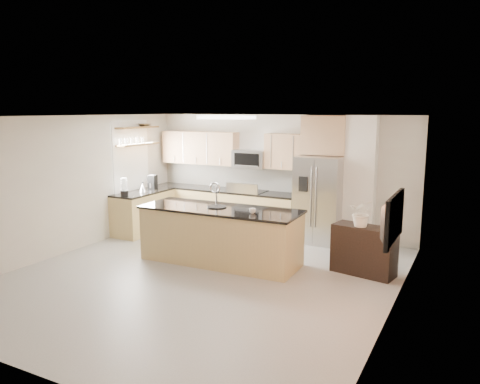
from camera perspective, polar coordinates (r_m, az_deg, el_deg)
The scene contains 27 objects.
floor at distance 7.83m, azimuth -4.74°, elevation -10.22°, with size 6.50×6.50×0.00m, color #A2A09B.
ceiling at distance 7.35m, azimuth -5.03°, elevation 9.16°, with size 6.00×6.50×0.02m, color silver.
wall_back at distance 10.34m, azimuth 4.76°, elevation 2.17°, with size 6.00×0.02×2.60m, color beige.
wall_front at distance 5.12m, azimuth -24.79°, elevation -6.85°, with size 6.00×0.02×2.60m, color beige.
wall_left at distance 9.41m, azimuth -20.53°, elevation 0.79°, with size 0.02×6.50×2.60m, color beige.
wall_right at distance 6.44m, azimuth 18.39°, elevation -3.11°, with size 0.02×6.50×2.60m, color beige.
back_counter at distance 10.73m, azimuth -2.01°, elevation -2.01°, with size 3.55×0.66×1.44m.
left_counter at distance 10.66m, azimuth -11.71°, elevation -2.36°, with size 0.66×1.50×0.92m.
range at distance 10.44m, azimuth 0.95°, elevation -2.34°, with size 0.76×0.64×1.14m.
upper_cabinets at distance 10.71m, azimuth -2.01°, elevation 5.29°, with size 3.50×0.33×0.75m.
microwave at distance 10.36m, azimuth 1.28°, elevation 4.05°, with size 0.76×0.40×0.40m.
refrigerator at distance 9.70m, azimuth 9.65°, elevation -0.92°, with size 0.92×0.78×1.78m.
partition_column at distance 9.65m, azimuth 14.43°, elevation 1.32°, with size 0.60×0.30×2.60m, color white.
window at distance 10.67m, azimuth -13.19°, elevation 4.07°, with size 0.04×1.15×1.65m.
shelf_lower at distance 10.64m, azimuth -12.39°, elevation 5.71°, with size 0.30×1.20×0.04m, color brown.
shelf_upper at distance 10.62m, azimuth -12.46°, elevation 7.70°, with size 0.30×1.20×0.04m, color brown.
ceiling_fixture at distance 8.93m, azimuth -1.66°, elevation 9.08°, with size 1.00×0.50×0.06m, color white.
island at distance 8.38m, azimuth -2.38°, elevation -5.27°, with size 2.90×1.11×1.42m.
credenza at distance 8.07m, azimuth 14.87°, elevation -6.87°, with size 1.02×0.43×0.82m, color black.
cup at distance 7.82m, azimuth 1.53°, elevation -2.31°, with size 0.11×0.11×0.09m, color white.
platter at distance 8.33m, azimuth -2.84°, elevation -1.81°, with size 0.34×0.34×0.02m, color black.
blender at distance 10.10m, azimuth -13.94°, elevation 0.48°, with size 0.16×0.16×0.38m.
kettle at distance 10.49m, azimuth -11.76°, elevation 0.56°, with size 0.18×0.18×0.23m.
coffee_maker at distance 10.86m, azimuth -10.63°, elevation 1.18°, with size 0.21×0.24×0.31m.
bowl at distance 10.82m, azimuth -11.56°, elevation 8.09°, with size 0.35×0.35×0.08m, color #AAAAAC.
flower_vase at distance 7.84m, azimuth 14.72°, elevation -1.62°, with size 0.64×0.55×0.70m, color silver.
television at distance 6.25m, azimuth 17.30°, elevation -2.97°, with size 1.08×0.14×0.62m, color black.
Camera 1 is at (3.93, -6.21, 2.70)m, focal length 35.00 mm.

